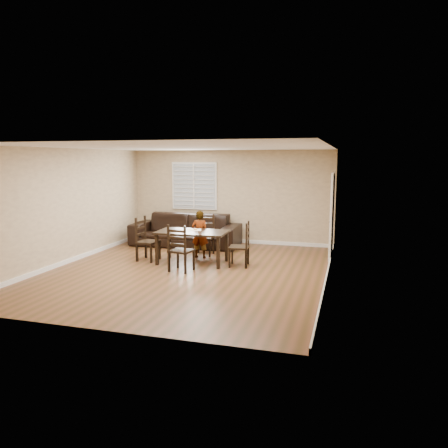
{
  "coord_description": "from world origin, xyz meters",
  "views": [
    {
      "loc": [
        3.4,
        -8.78,
        2.46
      ],
      "look_at": [
        0.68,
        0.54,
        1.0
      ],
      "focal_mm": 35.0,
      "sensor_mm": 36.0,
      "label": 1
    }
  ],
  "objects_px": {
    "dining_table": "(192,235)",
    "chair_far": "(178,251)",
    "chair_near": "(205,236)",
    "chair_left": "(144,240)",
    "child": "(200,234)",
    "donut": "(195,229)",
    "chair_right": "(244,246)",
    "sofa": "(186,230)"
  },
  "relations": [
    {
      "from": "chair_left",
      "to": "child",
      "type": "height_order",
      "value": "child"
    },
    {
      "from": "dining_table",
      "to": "chair_left",
      "type": "distance_m",
      "value": 1.27
    },
    {
      "from": "child",
      "to": "sofa",
      "type": "distance_m",
      "value": 1.62
    },
    {
      "from": "dining_table",
      "to": "donut",
      "type": "height_order",
      "value": "donut"
    },
    {
      "from": "chair_far",
      "to": "chair_left",
      "type": "distance_m",
      "value": 1.52
    },
    {
      "from": "dining_table",
      "to": "child",
      "type": "height_order",
      "value": "child"
    },
    {
      "from": "chair_right",
      "to": "chair_left",
      "type": "bearing_deg",
      "value": -94.79
    },
    {
      "from": "chair_far",
      "to": "sofa",
      "type": "xyz_separation_m",
      "value": [
        -0.93,
        2.81,
        -0.03
      ]
    },
    {
      "from": "chair_far",
      "to": "sofa",
      "type": "bearing_deg",
      "value": -63.61
    },
    {
      "from": "chair_left",
      "to": "sofa",
      "type": "distance_m",
      "value": 1.99
    },
    {
      "from": "chair_far",
      "to": "child",
      "type": "relative_size",
      "value": 0.88
    },
    {
      "from": "sofa",
      "to": "chair_right",
      "type": "bearing_deg",
      "value": -42.48
    },
    {
      "from": "chair_right",
      "to": "child",
      "type": "relative_size",
      "value": 0.87
    },
    {
      "from": "child",
      "to": "donut",
      "type": "xyz_separation_m",
      "value": [
        0.03,
        -0.41,
        0.2
      ]
    },
    {
      "from": "chair_left",
      "to": "chair_far",
      "type": "bearing_deg",
      "value": -119.67
    },
    {
      "from": "dining_table",
      "to": "donut",
      "type": "xyz_separation_m",
      "value": [
        0.02,
        0.19,
        0.11
      ]
    },
    {
      "from": "child",
      "to": "chair_left",
      "type": "bearing_deg",
      "value": 26.58
    },
    {
      "from": "donut",
      "to": "chair_left",
      "type": "bearing_deg",
      "value": -170.69
    },
    {
      "from": "chair_far",
      "to": "donut",
      "type": "distance_m",
      "value": 1.11
    },
    {
      "from": "donut",
      "to": "child",
      "type": "bearing_deg",
      "value": 94.54
    },
    {
      "from": "chair_far",
      "to": "chair_left",
      "type": "relative_size",
      "value": 0.99
    },
    {
      "from": "chair_left",
      "to": "sofa",
      "type": "height_order",
      "value": "chair_left"
    },
    {
      "from": "dining_table",
      "to": "chair_left",
      "type": "relative_size",
      "value": 1.57
    },
    {
      "from": "dining_table",
      "to": "chair_far",
      "type": "relative_size",
      "value": 1.59
    },
    {
      "from": "sofa",
      "to": "dining_table",
      "type": "bearing_deg",
      "value": -66.01
    },
    {
      "from": "chair_near",
      "to": "sofa",
      "type": "relative_size",
      "value": 0.34
    },
    {
      "from": "dining_table",
      "to": "chair_near",
      "type": "height_order",
      "value": "chair_near"
    },
    {
      "from": "chair_near",
      "to": "chair_right",
      "type": "xyz_separation_m",
      "value": [
        1.29,
        -1.0,
        -0.01
      ]
    },
    {
      "from": "dining_table",
      "to": "chair_left",
      "type": "height_order",
      "value": "chair_left"
    },
    {
      "from": "child",
      "to": "sofa",
      "type": "bearing_deg",
      "value": -55.86
    },
    {
      "from": "chair_right",
      "to": "sofa",
      "type": "bearing_deg",
      "value": -137.34
    },
    {
      "from": "chair_far",
      "to": "chair_right",
      "type": "height_order",
      "value": "chair_far"
    },
    {
      "from": "chair_left",
      "to": "sofa",
      "type": "relative_size",
      "value": 0.35
    },
    {
      "from": "chair_near",
      "to": "sofa",
      "type": "height_order",
      "value": "chair_near"
    },
    {
      "from": "chair_right",
      "to": "sofa",
      "type": "xyz_separation_m",
      "value": [
        -2.18,
        1.89,
        -0.02
      ]
    },
    {
      "from": "chair_near",
      "to": "chair_right",
      "type": "relative_size",
      "value": 1.02
    },
    {
      "from": "chair_near",
      "to": "donut",
      "type": "distance_m",
      "value": 0.92
    },
    {
      "from": "child",
      "to": "donut",
      "type": "relative_size",
      "value": 12.62
    },
    {
      "from": "dining_table",
      "to": "sofa",
      "type": "bearing_deg",
      "value": 113.84
    },
    {
      "from": "chair_near",
      "to": "chair_left",
      "type": "height_order",
      "value": "chair_left"
    },
    {
      "from": "chair_near",
      "to": "child",
      "type": "relative_size",
      "value": 0.88
    },
    {
      "from": "child",
      "to": "chair_far",
      "type": "bearing_deg",
      "value": 90.91
    }
  ]
}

